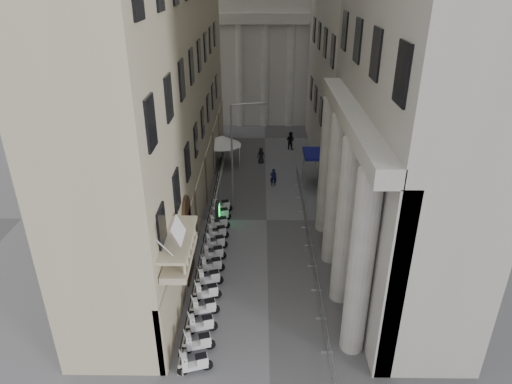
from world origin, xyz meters
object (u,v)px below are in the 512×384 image
(scooter_0, at_px, (196,372))
(street_lamp, at_px, (236,148))
(security_tent, at_px, (229,142))
(pedestrian_b, at_px, (290,140))
(info_kiosk, at_px, (218,213))
(pedestrian_a, at_px, (273,177))

(scooter_0, height_order, street_lamp, street_lamp)
(security_tent, bearing_deg, pedestrian_b, 37.60)
(security_tent, bearing_deg, scooter_0, -89.96)
(security_tent, distance_m, info_kiosk, 11.54)
(info_kiosk, bearing_deg, pedestrian_b, 69.04)
(scooter_0, xyz_separation_m, street_lamp, (1.21, 17.21, 5.15))
(street_lamp, bearing_deg, info_kiosk, -130.99)
(info_kiosk, bearing_deg, street_lamp, 65.48)
(security_tent, relative_size, info_kiosk, 2.04)
(street_lamp, height_order, pedestrian_a, street_lamp)
(scooter_0, distance_m, pedestrian_a, 21.65)
(scooter_0, relative_size, security_tent, 0.40)
(security_tent, relative_size, street_lamp, 0.43)
(scooter_0, relative_size, pedestrian_a, 0.90)
(security_tent, xyz_separation_m, street_lamp, (1.22, -8.55, 2.62))
(street_lamp, xyz_separation_m, pedestrian_b, (5.09, 13.41, -4.17))
(scooter_0, relative_size, pedestrian_b, 0.77)
(scooter_0, height_order, pedestrian_a, pedestrian_a)
(security_tent, xyz_separation_m, pedestrian_a, (4.26, -4.53, -1.69))
(street_lamp, height_order, info_kiosk, street_lamp)
(pedestrian_a, height_order, pedestrian_b, pedestrian_b)
(security_tent, bearing_deg, info_kiosk, -90.64)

